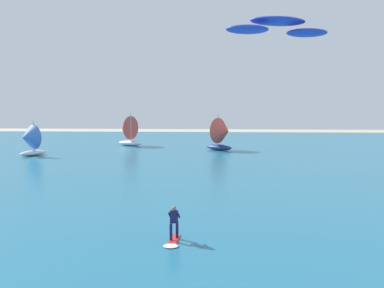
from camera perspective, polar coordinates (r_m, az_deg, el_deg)
ocean at (r=52.37m, az=2.30°, el=-1.62°), size 160.00×90.00×0.10m
kitesurfer at (r=19.48m, az=-2.67°, el=-12.01°), size 0.73×1.98×1.67m
kite at (r=22.30m, az=12.14°, el=15.97°), size 6.01×3.64×0.87m
sailboat_center_horizon at (r=57.29m, az=4.37°, el=1.46°), size 4.71×4.53×5.26m
sailboat_outermost at (r=65.23m, az=-9.29°, el=1.94°), size 4.79×4.27×5.35m
sailboat_anchored_offshore at (r=55.01m, az=-22.22°, el=0.52°), size 3.60×4.02×4.48m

